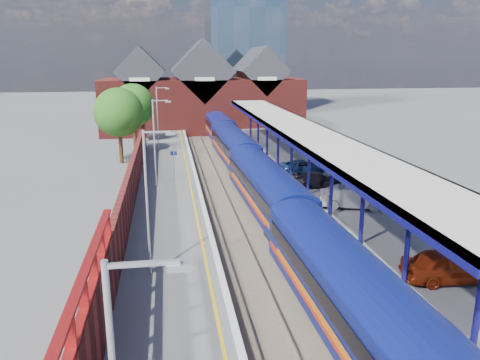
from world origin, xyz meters
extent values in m
plane|color=#5B5B5E|center=(0.00, 30.00, 0.00)|extent=(240.00, 240.00, 0.00)
cube|color=#473D33|center=(0.00, 20.00, 0.03)|extent=(6.00, 76.00, 0.06)
cube|color=slate|center=(-2.22, 20.00, 0.12)|extent=(0.07, 76.00, 0.14)
cube|color=slate|center=(-0.78, 20.00, 0.12)|extent=(0.07, 76.00, 0.14)
cube|color=slate|center=(0.78, 20.00, 0.12)|extent=(0.07, 76.00, 0.14)
cube|color=slate|center=(2.22, 20.00, 0.12)|extent=(0.07, 76.00, 0.14)
cube|color=#565659|center=(-5.50, 20.00, 0.50)|extent=(5.00, 76.00, 1.00)
cube|color=#565659|center=(6.00, 20.00, 0.50)|extent=(6.00, 76.00, 1.00)
cube|color=silver|center=(-3.15, 20.00, 1.02)|extent=(0.30, 76.00, 0.05)
cube|color=silver|center=(3.15, 20.00, 1.02)|extent=(0.30, 76.00, 0.05)
cube|color=yellow|center=(-3.75, 20.00, 1.01)|extent=(0.14, 76.00, 0.01)
cube|color=navy|center=(1.50, 0.56, 1.90)|extent=(3.20, 16.07, 2.50)
cube|color=navy|center=(1.50, 0.56, 3.15)|extent=(3.20, 16.07, 0.60)
cube|color=navy|center=(1.50, 17.16, 1.90)|extent=(3.20, 16.07, 2.50)
cube|color=navy|center=(1.50, 17.16, 3.15)|extent=(3.20, 16.07, 0.60)
cube|color=navy|center=(1.50, 33.76, 1.90)|extent=(3.20, 16.07, 2.50)
cube|color=navy|center=(1.50, 33.76, 3.15)|extent=(3.20, 16.07, 0.60)
cube|color=navy|center=(1.50, 50.36, 1.90)|extent=(3.20, 16.07, 2.50)
cube|color=navy|center=(1.50, 50.36, 3.15)|extent=(3.20, 16.07, 0.60)
cube|color=black|center=(0.08, 25.46, 2.35)|extent=(0.04, 60.54, 0.70)
cube|color=orange|center=(0.07, 25.46, 1.55)|extent=(0.03, 55.27, 0.30)
cube|color=red|center=(0.06, 25.46, 1.30)|extent=(0.03, 55.27, 0.30)
cube|color=black|center=(1.50, 55.96, 0.30)|extent=(2.00, 2.40, 0.60)
cylinder|color=#110F5A|center=(5.00, -2.00, 3.10)|extent=(0.24, 0.24, 4.20)
cylinder|color=#110F5A|center=(5.00, 3.00, 3.10)|extent=(0.24, 0.24, 4.20)
cylinder|color=#110F5A|center=(5.00, 8.00, 3.10)|extent=(0.24, 0.24, 4.20)
cylinder|color=#110F5A|center=(5.00, 13.00, 3.10)|extent=(0.24, 0.24, 4.20)
cylinder|color=#110F5A|center=(5.00, 18.00, 3.10)|extent=(0.24, 0.24, 4.20)
cylinder|color=#110F5A|center=(5.00, 23.00, 3.10)|extent=(0.24, 0.24, 4.20)
cylinder|color=#110F5A|center=(5.00, 28.00, 3.10)|extent=(0.24, 0.24, 4.20)
cylinder|color=#110F5A|center=(5.00, 33.00, 3.10)|extent=(0.24, 0.24, 4.20)
cylinder|color=#110F5A|center=(5.00, 38.00, 3.10)|extent=(0.24, 0.24, 4.20)
cylinder|color=#110F5A|center=(5.00, 43.00, 3.10)|extent=(0.24, 0.24, 4.20)
cube|color=beige|center=(5.50, 22.00, 5.35)|extent=(4.50, 52.00, 0.25)
cube|color=#110F5A|center=(3.35, 22.00, 5.20)|extent=(0.20, 52.00, 0.55)
cube|color=#110F5A|center=(7.65, 22.00, 5.20)|extent=(0.20, 52.00, 0.55)
cube|color=#A5A8AA|center=(-5.90, -8.00, 7.90)|extent=(1.20, 0.08, 0.08)
cube|color=#A5A8AA|center=(-5.30, -8.00, 7.80)|extent=(0.45, 0.18, 0.12)
cylinder|color=#A5A8AA|center=(-6.50, 6.00, 4.50)|extent=(0.12, 0.12, 7.00)
cube|color=#A5A8AA|center=(-5.90, 6.00, 7.90)|extent=(1.20, 0.08, 0.08)
cube|color=#A5A8AA|center=(-5.30, 6.00, 7.80)|extent=(0.45, 0.18, 0.12)
cylinder|color=#A5A8AA|center=(-6.50, 22.00, 4.50)|extent=(0.12, 0.12, 7.00)
cube|color=#A5A8AA|center=(-5.90, 22.00, 7.90)|extent=(1.20, 0.08, 0.08)
cube|color=#A5A8AA|center=(-5.30, 22.00, 7.80)|extent=(0.45, 0.18, 0.12)
cylinder|color=#A5A8AA|center=(-6.50, 38.00, 4.50)|extent=(0.12, 0.12, 7.00)
cube|color=#A5A8AA|center=(-5.90, 38.00, 7.90)|extent=(1.20, 0.08, 0.08)
cube|color=#A5A8AA|center=(-5.30, 38.00, 7.80)|extent=(0.45, 0.18, 0.12)
cylinder|color=#A5A8AA|center=(-5.00, 24.00, 2.25)|extent=(0.08, 0.08, 2.50)
cube|color=#0C194C|center=(-5.00, 24.00, 3.30)|extent=(0.55, 0.06, 0.35)
cube|color=maroon|center=(-8.10, 14.00, 2.40)|extent=(0.35, 50.00, 2.80)
cube|color=maroon|center=(-8.10, -3.00, 4.80)|extent=(0.30, 15.00, 0.12)
cube|color=maroon|center=(-8.10, -3.00, 3.85)|extent=(0.30, 15.00, 0.12)
cube|color=maroon|center=(-8.10, -4.00, 4.30)|extent=(0.30, 0.12, 1.00)
cube|color=maroon|center=(-8.10, -2.00, 4.30)|extent=(0.30, 0.12, 1.00)
cube|color=maroon|center=(-8.10, 0.00, 4.30)|extent=(0.30, 0.12, 1.00)
cube|color=maroon|center=(-8.10, 2.00, 4.30)|extent=(0.30, 0.12, 1.00)
cube|color=maroon|center=(-8.10, 4.00, 4.30)|extent=(0.30, 0.12, 1.00)
cube|color=maroon|center=(0.00, 58.00, 4.00)|extent=(30.00, 12.00, 8.00)
cube|color=#232328|center=(-9.00, 58.00, 9.20)|extent=(7.13, 12.00, 7.13)
cube|color=#232328|center=(0.00, 58.00, 9.20)|extent=(9.16, 12.00, 9.16)
cube|color=#232328|center=(9.00, 58.00, 9.20)|extent=(7.13, 12.00, 7.13)
cube|color=beige|center=(-9.00, 51.95, 8.20)|extent=(2.80, 0.15, 0.50)
cube|color=beige|center=(0.00, 51.95, 8.20)|extent=(2.80, 0.15, 0.50)
cube|color=beige|center=(9.00, 51.95, 8.20)|extent=(2.80, 0.15, 0.50)
cube|color=slate|center=(10.00, 80.00, 20.00)|extent=(14.00, 14.00, 40.00)
cylinder|color=#382314|center=(-10.50, 36.00, 2.00)|extent=(0.44, 0.44, 4.00)
sphere|color=#1D5416|center=(-10.50, 36.00, 5.50)|extent=(5.20, 5.20, 5.20)
sphere|color=#1D5416|center=(-9.70, 35.50, 4.80)|extent=(3.20, 3.20, 3.20)
cylinder|color=#382314|center=(-9.50, 44.00, 2.00)|extent=(0.44, 0.44, 4.00)
sphere|color=#1D5416|center=(-9.50, 44.00, 5.50)|extent=(5.20, 5.20, 5.20)
sphere|color=#1D5416|center=(-8.70, 43.50, 4.80)|extent=(3.20, 3.20, 3.20)
imported|color=maroon|center=(7.35, 3.12, 1.76)|extent=(4.61, 2.17, 1.52)
imported|color=#B1B0B5|center=(7.12, 14.25, 1.77)|extent=(4.91, 2.91, 1.53)
imported|color=black|center=(6.45, 19.82, 1.60)|extent=(4.23, 1.99, 1.19)
imported|color=navy|center=(6.55, 24.66, 1.59)|extent=(4.29, 2.12, 1.17)
camera|label=1|loc=(-5.42, -15.11, 11.12)|focal=35.00mm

